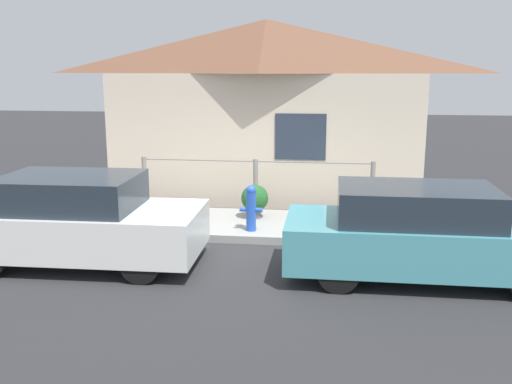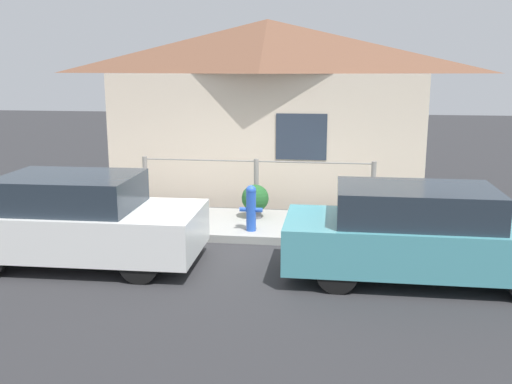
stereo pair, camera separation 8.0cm
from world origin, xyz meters
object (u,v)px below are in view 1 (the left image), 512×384
car_right (423,234)px  potted_plant_near_hydrant (255,199)px  fire_hydrant (251,207)px  car_left (79,220)px

car_right → potted_plant_near_hydrant: bearing=137.0°
fire_hydrant → potted_plant_near_hydrant: (-0.05, 0.92, -0.07)m
car_left → fire_hydrant: size_ratio=4.50×
fire_hydrant → potted_plant_near_hydrant: fire_hydrant is taller
car_left → car_right: car_left is taller
fire_hydrant → car_right: bearing=-31.6°
car_left → potted_plant_near_hydrant: size_ratio=5.69×
car_right → fire_hydrant: 3.30m
car_left → fire_hydrant: bearing=33.1°
potted_plant_near_hydrant → car_right: bearing=-42.8°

